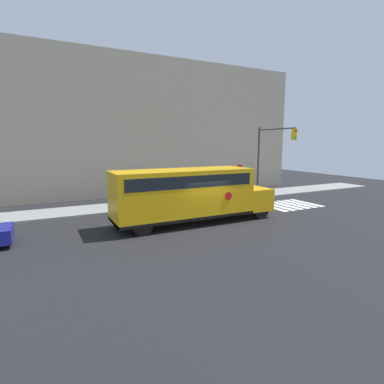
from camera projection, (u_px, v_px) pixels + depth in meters
The scene contains 7 objects.
ground_plane at pixel (204, 225), 16.72m from camera, with size 60.00×60.00×0.00m, color black.
sidewalk_strip at pixel (162, 203), 22.43m from camera, with size 44.00×3.00×0.15m.
building_backdrop at pixel (135, 127), 27.20m from camera, with size 32.00×4.00×11.91m.
crosswalk_stripes at pixel (289, 205), 22.21m from camera, with size 4.00×3.20×0.01m.
school_bus at pixel (189, 193), 16.87m from camera, with size 9.47×2.57×3.09m.
stop_sign at pixel (239, 176), 24.42m from camera, with size 0.75×0.10×2.83m.
traffic_light at pixel (269, 151), 23.81m from camera, with size 0.28×4.08×5.85m.
Camera 1 is at (-7.96, -14.14, 4.52)m, focal length 28.00 mm.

